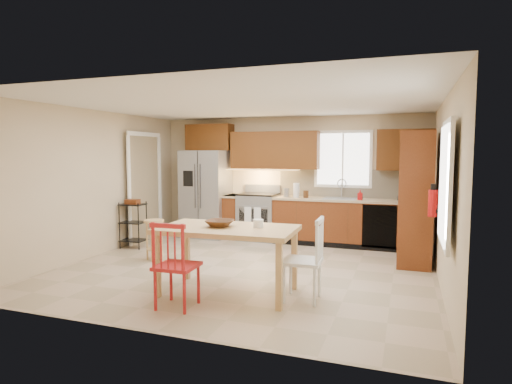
{
  "coord_description": "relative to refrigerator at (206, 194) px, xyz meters",
  "views": [
    {
      "loc": [
        2.3,
        -5.98,
        1.77
      ],
      "look_at": [
        0.03,
        0.4,
        1.15
      ],
      "focal_mm": 30.0,
      "sensor_mm": 36.0,
      "label": 1
    }
  ],
  "objects": [
    {
      "name": "floor",
      "position": [
        1.7,
        -2.12,
        -0.91
      ],
      "size": [
        5.5,
        5.5,
        0.0
      ],
      "primitive_type": "plane",
      "color": "tan",
      "rests_on": "ground"
    },
    {
      "name": "ceiling",
      "position": [
        1.7,
        -2.12,
        1.59
      ],
      "size": [
        5.5,
        5.0,
        0.02
      ],
      "primitive_type": "cube",
      "color": "silver",
      "rests_on": "ground"
    },
    {
      "name": "wall_back",
      "position": [
        1.7,
        0.38,
        0.34
      ],
      "size": [
        5.5,
        0.02,
        2.5
      ],
      "primitive_type": "cube",
      "color": "#CCB793",
      "rests_on": "ground"
    },
    {
      "name": "wall_front",
      "position": [
        1.7,
        -4.62,
        0.34
      ],
      "size": [
        5.5,
        0.02,
        2.5
      ],
      "primitive_type": "cube",
      "color": "#CCB793",
      "rests_on": "ground"
    },
    {
      "name": "wall_left",
      "position": [
        -1.05,
        -2.12,
        0.34
      ],
      "size": [
        0.02,
        5.0,
        2.5
      ],
      "primitive_type": "cube",
      "color": "#CCB793",
      "rests_on": "ground"
    },
    {
      "name": "wall_right",
      "position": [
        4.45,
        -2.12,
        0.34
      ],
      "size": [
        0.02,
        5.0,
        2.5
      ],
      "primitive_type": "cube",
      "color": "#CCB793",
      "rests_on": "ground"
    },
    {
      "name": "refrigerator",
      "position": [
        0.0,
        0.0,
        0.0
      ],
      "size": [
        0.92,
        0.75,
        1.82
      ],
      "primitive_type": "cube",
      "color": "gray",
      "rests_on": "floor"
    },
    {
      "name": "range_stove",
      "position": [
        1.15,
        0.06,
        -0.45
      ],
      "size": [
        0.76,
        0.63,
        0.92
      ],
      "primitive_type": "cube",
      "color": "gray",
      "rests_on": "floor"
    },
    {
      "name": "base_cabinet_narrow",
      "position": [
        0.6,
        0.08,
        -0.46
      ],
      "size": [
        0.3,
        0.6,
        0.9
      ],
      "primitive_type": "cube",
      "color": "#683013",
      "rests_on": "floor"
    },
    {
      "name": "base_cabinet_run",
      "position": [
        2.99,
        0.08,
        -0.46
      ],
      "size": [
        2.92,
        0.6,
        0.9
      ],
      "primitive_type": "cube",
      "color": "#683013",
      "rests_on": "floor"
    },
    {
      "name": "dishwasher",
      "position": [
        3.55,
        -0.22,
        -0.46
      ],
      "size": [
        0.6,
        0.02,
        0.78
      ],
      "primitive_type": "cube",
      "color": "black",
      "rests_on": "floor"
    },
    {
      "name": "backsplash",
      "position": [
        2.99,
        0.36,
        0.27
      ],
      "size": [
        2.92,
        0.03,
        0.55
      ],
      "primitive_type": "cube",
      "color": "beige",
      "rests_on": "wall_back"
    },
    {
      "name": "upper_over_fridge",
      "position": [
        0.0,
        0.2,
        1.19
      ],
      "size": [
        1.0,
        0.35,
        0.55
      ],
      "primitive_type": "cube",
      "color": "#552A0E",
      "rests_on": "wall_back"
    },
    {
      "name": "upper_left_block",
      "position": [
        1.45,
        0.2,
        0.92
      ],
      "size": [
        1.8,
        0.35,
        0.75
      ],
      "primitive_type": "cube",
      "color": "#552A0E",
      "rests_on": "wall_back"
    },
    {
      "name": "upper_right_block",
      "position": [
        3.95,
        0.2,
        0.92
      ],
      "size": [
        1.0,
        0.35,
        0.75
      ],
      "primitive_type": "cube",
      "color": "#552A0E",
      "rests_on": "wall_back"
    },
    {
      "name": "window_back",
      "position": [
        2.8,
        0.35,
        0.74
      ],
      "size": [
        1.12,
        0.04,
        1.12
      ],
      "primitive_type": "cube",
      "color": "white",
      "rests_on": "wall_back"
    },
    {
      "name": "sink",
      "position": [
        2.8,
        0.08,
        -0.05
      ],
      "size": [
        0.62,
        0.46,
        0.16
      ],
      "primitive_type": "cube",
      "color": "gray",
      "rests_on": "base_cabinet_run"
    },
    {
      "name": "undercab_glow",
      "position": [
        1.15,
        0.17,
        0.52
      ],
      "size": [
        1.6,
        0.3,
        0.01
      ],
      "primitive_type": "cube",
      "color": "#FFBF66",
      "rests_on": "wall_back"
    },
    {
      "name": "soap_bottle",
      "position": [
        3.18,
        -0.02,
        0.09
      ],
      "size": [
        0.09,
        0.09,
        0.19
      ],
      "primitive_type": "imported",
      "color": "#A90B0C",
      "rests_on": "base_cabinet_run"
    },
    {
      "name": "paper_towel",
      "position": [
        1.95,
        0.03,
        0.13
      ],
      "size": [
        0.12,
        0.12,
        0.28
      ],
      "primitive_type": "cylinder",
      "color": "white",
      "rests_on": "base_cabinet_run"
    },
    {
      "name": "canister_steel",
      "position": [
        1.75,
        0.03,
        0.08
      ],
      "size": [
        0.11,
        0.11,
        0.18
      ],
      "primitive_type": "cylinder",
      "color": "gray",
      "rests_on": "base_cabinet_run"
    },
    {
      "name": "canister_wood",
      "position": [
        2.15,
        -0.0,
        0.06
      ],
      "size": [
        0.1,
        0.1,
        0.14
      ],
      "primitive_type": "cylinder",
      "color": "#4B2D14",
      "rests_on": "base_cabinet_run"
    },
    {
      "name": "pantry",
      "position": [
        4.13,
        -0.93,
        0.14
      ],
      "size": [
        0.5,
        0.95,
        2.1
      ],
      "primitive_type": "cube",
      "color": "#683013",
      "rests_on": "floor"
    },
    {
      "name": "fire_extinguisher",
      "position": [
        4.33,
        -1.98,
        0.19
      ],
      "size": [
        0.12,
        0.12,
        0.36
      ],
      "primitive_type": "cylinder",
      "color": "#A90B0C",
      "rests_on": "wall_right"
    },
    {
      "name": "window_right",
      "position": [
        4.38,
        -3.27,
        0.54
      ],
      "size": [
        0.04,
        1.02,
        1.32
      ],
      "primitive_type": "cube",
      "color": "white",
      "rests_on": "wall_right"
    },
    {
      "name": "doorway",
      "position": [
        -0.97,
        -0.82,
        0.14
      ],
      "size": [
        0.04,
        0.95,
        2.1
      ],
      "primitive_type": "cube",
      "color": "#8C7A59",
      "rests_on": "wall_left"
    },
    {
      "name": "dining_table",
      "position": [
        1.89,
        -3.25,
        -0.5
      ],
      "size": [
        1.74,
        1.02,
        0.83
      ],
      "primitive_type": null,
      "rotation": [
        0.0,
        0.0,
        0.04
      ],
      "color": "tan",
      "rests_on": "floor"
    },
    {
      "name": "chair_red",
      "position": [
        1.54,
        -3.9,
        -0.41
      ],
      "size": [
        0.48,
        0.48,
        1.0
      ],
      "primitive_type": null,
      "rotation": [
        0.0,
        0.0,
        0.04
      ],
      "color": "#B01B1B",
      "rests_on": "floor"
    },
    {
      "name": "chair_white",
      "position": [
        2.84,
        -3.2,
        -0.41
      ],
      "size": [
        0.48,
        0.48,
        1.0
      ],
      "primitive_type": null,
      "rotation": [
        0.0,
        0.0,
        1.61
      ],
      "color": "white",
      "rests_on": "floor"
    },
    {
      "name": "table_bowl",
      "position": [
        1.79,
        -3.25,
        -0.07
      ],
      "size": [
        0.36,
        0.36,
        0.08
      ],
      "primitive_type": "imported",
      "rotation": [
        0.0,
        0.0,
        0.04
      ],
      "color": "#4B2D14",
      "rests_on": "dining_table"
    },
    {
      "name": "table_jar",
      "position": [
        2.27,
        -3.14,
        -0.04
      ],
      "size": [
        0.14,
        0.14,
        0.16
      ],
      "primitive_type": "cylinder",
      "rotation": [
        0.0,
        0.0,
        0.04
      ],
      "color": "white",
      "rests_on": "dining_table"
    },
    {
      "name": "bar_stool",
      "position": [
        0.09,
        -2.12,
        -0.57
      ],
      "size": [
        0.38,
        0.38,
        0.67
      ],
      "primitive_type": null,
      "rotation": [
        0.0,
        0.0,
        -0.17
      ],
      "color": "tan",
      "rests_on": "floor"
    },
    {
      "name": "utility_cart",
      "position": [
        -0.8,
        -1.45,
        -0.48
      ],
      "size": [
        0.46,
        0.37,
        0.86
      ],
      "primitive_type": null,
      "rotation": [
        0.0,
        0.0,
        0.09
      ],
      "color": "black",
      "rests_on": "floor"
    }
  ]
}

